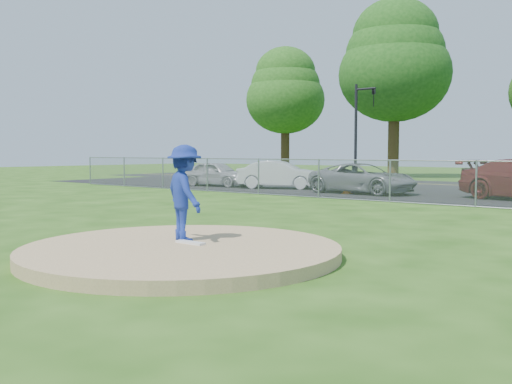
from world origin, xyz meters
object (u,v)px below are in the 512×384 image
traffic_signal_left (360,124)px  traffic_cone (347,185)px  pitcher (185,193)px  tree_far_left (285,90)px  tree_left (395,60)px  parked_car_white (280,175)px  parked_car_gray (363,178)px  parked_car_silver (217,174)px

traffic_signal_left → traffic_cone: traffic_signal_left is taller
traffic_signal_left → pitcher: (8.42, -21.60, -2.30)m
tree_far_left → traffic_cone: (16.73, -18.34, -6.68)m
tree_far_left → traffic_signal_left: tree_far_left is taller
traffic_signal_left → tree_left: bearing=104.0°
pitcher → parked_car_white: size_ratio=0.42×
traffic_signal_left → parked_car_gray: 8.27m
pitcher → parked_car_silver: (-13.05, 14.78, -0.40)m
traffic_cone → parked_car_white: size_ratio=0.18×
parked_car_white → parked_car_gray: size_ratio=0.88×
tree_left → parked_car_silver: tree_left is taller
traffic_cone → parked_car_silver: 8.14m
traffic_signal_left → pitcher: size_ratio=3.26×
pitcher → parked_car_white: pitcher is taller
pitcher → parked_car_silver: 19.71m
traffic_signal_left → pitcher: 23.29m
pitcher → parked_car_silver: pitcher is taller
pitcher → tree_left: bearing=-48.7°
tree_left → pitcher: bearing=-70.8°
parked_car_gray → traffic_signal_left: bearing=33.5°
tree_far_left → tree_left: 11.24m
pitcher → traffic_cone: (-4.92, 14.26, -0.68)m
tree_left → parked_car_silver: (-2.39, -15.82, -7.58)m
tree_left → parked_car_silver: size_ratio=3.27×
traffic_cone → tree_left: bearing=109.3°
tree_left → pitcher: 33.18m
parked_car_silver → parked_car_white: (3.78, 0.48, 0.02)m
tree_far_left → pitcher: size_ratio=6.26×
traffic_signal_left → parked_car_silver: (-4.63, -6.82, -2.70)m
traffic_signal_left → parked_car_silver: traffic_signal_left is taller
tree_left → traffic_cone: (5.73, -16.34, -7.86)m
tree_far_left → traffic_cone: tree_far_left is taller
tree_far_left → parked_car_gray: tree_far_left is taller
traffic_signal_left → pitcher: bearing=-68.7°
parked_car_silver → tree_far_left: bearing=19.4°
parked_car_silver → parked_car_gray: 8.54m
parked_car_white → parked_car_gray: parked_car_white is taller
tree_far_left → parked_car_silver: 20.80m
pitcher → parked_car_white: 17.86m
pitcher → parked_car_white: bearing=-36.6°
traffic_cone → parked_car_gray: 0.77m
parked_car_silver → parked_car_white: parked_car_white is taller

